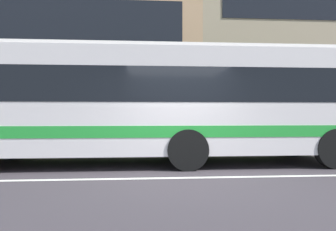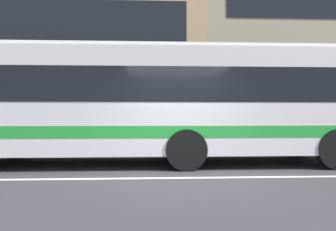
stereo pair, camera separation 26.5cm
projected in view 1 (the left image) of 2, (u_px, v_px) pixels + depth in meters
ground_plane at (183, 178)px, 6.94m from camera, size 160.00×160.00×0.00m
lane_centre_line at (183, 178)px, 6.94m from camera, size 60.00×0.16×0.01m
hedge_row_far at (129, 135)px, 12.15m from camera, size 19.10×1.10×1.13m
transit_bus at (158, 101)px, 8.93m from camera, size 10.75×2.60×3.12m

